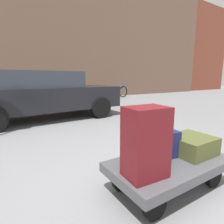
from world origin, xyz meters
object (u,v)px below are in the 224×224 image
luggage_cart (169,166)px  parked_car (43,94)px  bicycle_leaning (117,92)px  suitcase_maroon_rear_left (146,142)px  suitcase_olive_rear_right (191,145)px  bollard_kerb_mid (113,94)px  duffel_bag_navy_stacked_top (153,144)px  bollard_kerb_near (91,96)px

luggage_cart → parked_car: parked_car is taller
luggage_cart → bicycle_leaning: bicycle_leaning is taller
suitcase_maroon_rear_left → suitcase_olive_rear_right: 0.85m
parked_car → suitcase_maroon_rear_left: bearing=-90.9°
bicycle_leaning → bollard_kerb_mid: 1.12m
duffel_bag_navy_stacked_top → bicycle_leaning: 9.51m
duffel_bag_navy_stacked_top → bicycle_leaning: size_ratio=0.30×
suitcase_olive_rear_right → parked_car: (-0.75, 4.47, 0.32)m
luggage_cart → parked_car: (-0.38, 4.48, 0.49)m
bicycle_leaning → bollard_kerb_mid: (-0.81, -0.78, -0.06)m
duffel_bag_navy_stacked_top → bollard_kerb_near: duffel_bag_navy_stacked_top is taller
bollard_kerb_near → bollard_kerb_mid: 1.38m
bollard_kerb_mid → duffel_bag_navy_stacked_top: bearing=-119.2°
bollard_kerb_near → bollard_kerb_mid: (1.38, 0.00, 0.00)m
suitcase_olive_rear_right → bicycle_leaning: (4.48, 8.32, -0.07)m
parked_car → bollard_kerb_mid: 5.40m
suitcase_maroon_rear_left → bollard_kerb_near: 8.25m
duffel_bag_navy_stacked_top → bicycle_leaning: (4.93, 8.14, -0.12)m
suitcase_maroon_rear_left → bollard_kerb_mid: suitcase_maroon_rear_left is taller
luggage_cart → bollard_kerb_near: bearing=70.6°
suitcase_olive_rear_right → bollard_kerb_mid: 8.39m
duffel_bag_navy_stacked_top → luggage_cart: bearing=-55.2°
bicycle_leaning → bollard_kerb_near: 2.33m
parked_car → duffel_bag_navy_stacked_top: bearing=-86.0°
duffel_bag_navy_stacked_top → bollard_kerb_near: size_ratio=0.84×
suitcase_maroon_rear_left → luggage_cart: bearing=16.0°
bollard_kerb_mid → bicycle_leaning: bearing=43.8°
luggage_cart → suitcase_olive_rear_right: suitcase_olive_rear_right is taller
suitcase_olive_rear_right → bicycle_leaning: 9.44m
luggage_cart → suitcase_maroon_rear_left: suitcase_maroon_rear_left is taller
bicycle_leaning → bollard_kerb_near: bicycle_leaning is taller
parked_car → bicycle_leaning: (5.22, 3.84, -0.39)m
duffel_bag_navy_stacked_top → parked_car: 4.31m
parked_car → bollard_kerb_near: size_ratio=6.94×
bollard_kerb_mid → parked_car: bearing=-145.2°
suitcase_olive_rear_right → duffel_bag_navy_stacked_top: size_ratio=0.91×
parked_car → bollard_kerb_mid: bearing=34.8°
parked_car → luggage_cart: bearing=-85.1°
suitcase_maroon_rear_left → duffel_bag_navy_stacked_top: (0.37, 0.27, -0.17)m
bollard_kerb_mid → bollard_kerb_near: bearing=180.0°
suitcase_maroon_rear_left → suitcase_olive_rear_right: suitcase_maroon_rear_left is taller
bollard_kerb_near → bollard_kerb_mid: same height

